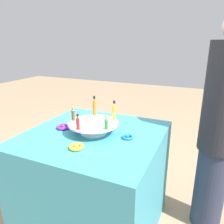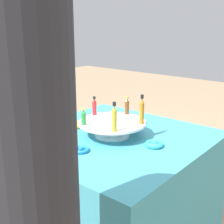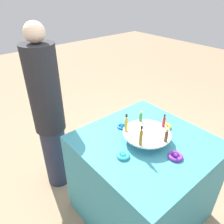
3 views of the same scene
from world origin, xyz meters
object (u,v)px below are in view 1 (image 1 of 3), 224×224
(ribbon_bow_purple, at_px, (63,127))
(person_figure, at_px, (219,132))
(bottle_gold, at_px, (114,111))
(bottle_brown, at_px, (73,114))
(ribbon_bow_blue, at_px, (128,137))
(bottle_red, at_px, (78,122))
(ribbon_bow_gold, at_px, (76,147))
(display_stand, at_px, (94,126))
(bottle_amber, at_px, (94,107))
(ribbon_bow_teal, at_px, (107,120))
(bottle_green, at_px, (106,123))

(ribbon_bow_purple, relative_size, person_figure, 0.06)
(bottle_gold, bearing_deg, person_figure, -157.81)
(bottle_brown, relative_size, ribbon_bow_blue, 1.26)
(bottle_red, distance_m, person_figure, 0.99)
(ribbon_bow_purple, bearing_deg, ribbon_bow_gold, 139.00)
(display_stand, relative_size, bottle_brown, 3.46)
(bottle_amber, distance_m, ribbon_bow_teal, 0.18)
(bottle_green, height_order, bottle_gold, bottle_gold)
(bottle_brown, height_order, ribbon_bow_blue, bottle_brown)
(bottle_brown, xyz_separation_m, person_figure, (-0.95, -0.40, -0.13))
(bottle_green, xyz_separation_m, ribbon_bow_blue, (-0.11, -0.09, -0.11))
(ribbon_bow_blue, distance_m, ribbon_bow_gold, 0.35)
(ribbon_bow_teal, bearing_deg, ribbon_bow_blue, 139.00)
(ribbon_bow_gold, bearing_deg, bottle_red, -64.97)
(bottle_red, relative_size, bottle_amber, 0.69)
(ribbon_bow_blue, bearing_deg, bottle_gold, -32.61)
(bottle_green, xyz_separation_m, person_figure, (-0.67, -0.46, -0.12))
(ribbon_bow_blue, xyz_separation_m, person_figure, (-0.55, -0.37, -0.01))
(display_stand, distance_m, bottle_brown, 0.17)
(bottle_green, distance_m, bottle_brown, 0.29)
(bottle_gold, distance_m, bottle_amber, 0.18)
(bottle_brown, bearing_deg, display_stand, -172.68)
(ribbon_bow_gold, bearing_deg, bottle_gold, -104.90)
(bottle_amber, distance_m, ribbon_bow_purple, 0.27)
(bottle_amber, bearing_deg, bottle_red, 97.32)
(display_stand, xyz_separation_m, ribbon_bow_gold, (-0.02, 0.25, -0.04))
(ribbon_bow_teal, relative_size, ribbon_bow_purple, 0.87)
(bottle_gold, distance_m, ribbon_bow_purple, 0.40)
(ribbon_bow_blue, distance_m, ribbon_bow_purple, 0.49)
(bottle_amber, bearing_deg, ribbon_bow_purple, 40.42)
(bottle_brown, relative_size, ribbon_bow_teal, 1.15)
(bottle_red, bearing_deg, bottle_amber, -82.68)
(ribbon_bow_purple, bearing_deg, ribbon_bow_blue, -176.00)
(bottle_gold, distance_m, bottle_brown, 0.29)
(bottle_brown, height_order, ribbon_bow_purple, bottle_brown)
(bottle_brown, bearing_deg, person_figure, -156.94)
(ribbon_bow_blue, distance_m, ribbon_bow_teal, 0.35)
(ribbon_bow_gold, bearing_deg, bottle_amber, -77.91)
(display_stand, height_order, bottle_gold, bottle_gold)
(ribbon_bow_teal, bearing_deg, bottle_red, 88.42)
(bottle_green, height_order, ribbon_bow_blue, bottle_green)
(ribbon_bow_blue, relative_size, person_figure, 0.05)
(display_stand, height_order, ribbon_bow_teal, display_stand)
(bottle_green, bearing_deg, ribbon_bow_purple, -8.34)
(bottle_amber, relative_size, person_figure, 0.09)
(bottle_gold, xyz_separation_m, bottle_amber, (0.17, -0.03, 0.00))
(ribbon_bow_blue, xyz_separation_m, ribbon_bow_gold, (0.23, 0.26, 0.00))
(bottle_red, height_order, bottle_amber, bottle_amber)
(display_stand, xyz_separation_m, bottle_brown, (0.15, 0.02, 0.07))
(ribbon_bow_blue, height_order, ribbon_bow_purple, ribbon_bow_purple)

